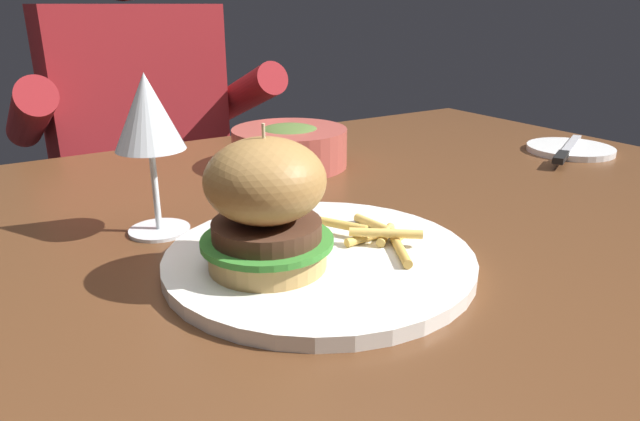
% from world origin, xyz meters
% --- Properties ---
extents(dining_table, '(1.41, 0.98, 0.74)m').
position_xyz_m(dining_table, '(0.00, 0.00, 0.66)').
color(dining_table, '#56331C').
rests_on(dining_table, ground).
extents(main_plate, '(0.30, 0.30, 0.01)m').
position_xyz_m(main_plate, '(-0.04, -0.09, 0.75)').
color(main_plate, white).
rests_on(main_plate, dining_table).
extents(burger_sandwich, '(0.12, 0.12, 0.13)m').
position_xyz_m(burger_sandwich, '(-0.10, -0.09, 0.81)').
color(burger_sandwich, tan).
rests_on(burger_sandwich, main_plate).
extents(fries_pile, '(0.07, 0.14, 0.02)m').
position_xyz_m(fries_pile, '(0.02, -0.10, 0.76)').
color(fries_pile, '#E0B251').
rests_on(fries_pile, main_plate).
extents(wine_glass, '(0.07, 0.07, 0.17)m').
position_xyz_m(wine_glass, '(-0.14, 0.08, 0.87)').
color(wine_glass, silver).
rests_on(wine_glass, dining_table).
extents(bread_plate, '(0.14, 0.14, 0.01)m').
position_xyz_m(bread_plate, '(0.57, 0.05, 0.74)').
color(bread_plate, white).
rests_on(bread_plate, dining_table).
extents(table_knife, '(0.20, 0.11, 0.01)m').
position_xyz_m(table_knife, '(0.52, 0.03, 0.75)').
color(table_knife, silver).
rests_on(table_knife, bread_plate).
extents(soup_bowl, '(0.18, 0.18, 0.07)m').
position_xyz_m(soup_bowl, '(0.12, 0.24, 0.77)').
color(soup_bowl, '#B24C42').
rests_on(soup_bowl, dining_table).
extents(diner_person, '(0.51, 0.36, 1.18)m').
position_xyz_m(diner_person, '(0.02, 0.76, 0.56)').
color(diner_person, '#282833').
rests_on(diner_person, ground).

